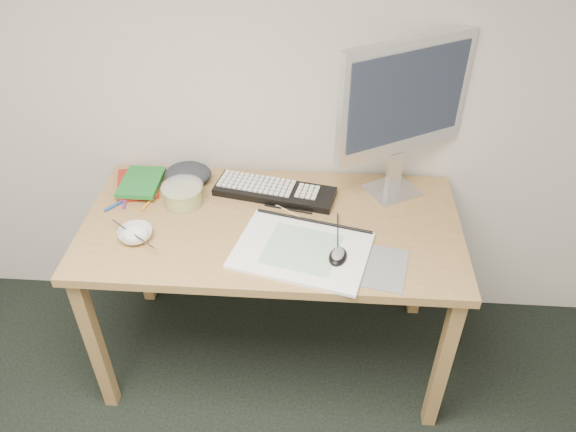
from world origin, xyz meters
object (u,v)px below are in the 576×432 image
rice_bowl (136,235)px  keyboard (275,191)px  monitor (404,102)px  sketchpad (302,250)px  desk (272,239)px

rice_bowl → keyboard: bearing=32.9°
monitor → rice_bowl: (-0.94, -0.36, -0.37)m
keyboard → rice_bowl: size_ratio=3.87×
sketchpad → monitor: bearing=62.5°
desk → sketchpad: 0.21m
desk → monitor: size_ratio=2.25×
monitor → sketchpad: bearing=-161.8°
keyboard → desk: bearing=-77.4°
keyboard → monitor: monitor is taller
monitor → rice_bowl: monitor is taller
monitor → rice_bowl: size_ratio=5.09×
desk → rice_bowl: rice_bowl is taller
sketchpad → rice_bowl: bearing=-168.9°
rice_bowl → monitor: bearing=20.9°
desk → rice_bowl: (-0.48, -0.12, 0.10)m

